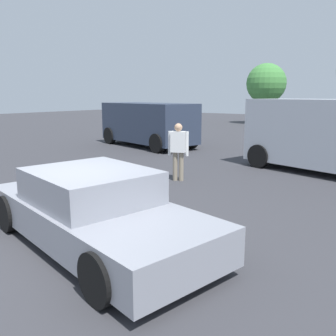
# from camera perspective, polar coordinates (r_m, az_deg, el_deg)

# --- Properties ---
(ground_plane) EXTENTS (80.00, 80.00, 0.00)m
(ground_plane) POSITION_cam_1_polar(r_m,az_deg,el_deg) (6.09, -14.50, -11.25)
(ground_plane) COLOR #38383D
(sedan_foreground) EXTENTS (4.69, 2.75, 1.19)m
(sedan_foreground) POSITION_cam_1_polar(r_m,az_deg,el_deg) (5.75, -11.66, -6.62)
(sedan_foreground) COLOR gray
(sedan_foreground) RESTS_ON ground_plane
(suv_dark) EXTENTS (5.29, 3.29, 1.98)m
(suv_dark) POSITION_cam_1_polar(r_m,az_deg,el_deg) (16.68, -3.19, 7.19)
(suv_dark) COLOR #2D384C
(suv_dark) RESTS_ON ground_plane
(pedestrian) EXTENTS (0.53, 0.37, 1.58)m
(pedestrian) POSITION_cam_1_polar(r_m,az_deg,el_deg) (9.79, 1.65, 3.34)
(pedestrian) COLOR gray
(pedestrian) RESTS_ON ground_plane
(tree_back_left) EXTENTS (3.21, 3.21, 4.91)m
(tree_back_left) POSITION_cam_1_polar(r_m,az_deg,el_deg) (31.16, 15.34, 12.82)
(tree_back_left) COLOR brown
(tree_back_left) RESTS_ON ground_plane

